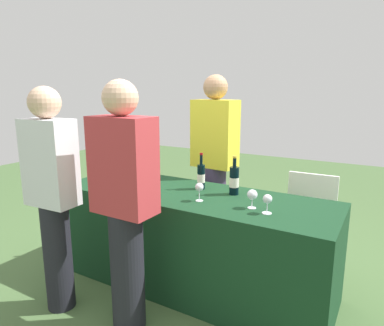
{
  "coord_description": "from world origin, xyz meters",
  "views": [
    {
      "loc": [
        1.34,
        -2.29,
        1.61
      ],
      "look_at": [
        0.0,
        0.0,
        1.05
      ],
      "focal_mm": 32.14,
      "sensor_mm": 36.0,
      "label": 1
    }
  ],
  "objects_px": {
    "wine_bottle_2": "(202,176)",
    "wine_glass_5": "(267,200)",
    "guest_0": "(52,192)",
    "wine_bottle_0": "(117,164)",
    "wine_glass_3": "(199,188)",
    "wine_glass_1": "(121,174)",
    "wine_glass_0": "(108,174)",
    "menu_board": "(310,216)",
    "wine_glass_4": "(252,195)",
    "wine_bottle_1": "(151,169)",
    "server_pouring": "(215,158)",
    "wine_glass_2": "(152,180)",
    "guest_1": "(125,201)",
    "wine_bottle_3": "(234,180)"
  },
  "relations": [
    {
      "from": "wine_bottle_2",
      "to": "guest_0",
      "type": "xyz_separation_m",
      "value": [
        -0.71,
        -0.92,
        -0.01
      ]
    },
    {
      "from": "wine_glass_5",
      "to": "guest_1",
      "type": "bearing_deg",
      "value": -145.89
    },
    {
      "from": "wine_bottle_0",
      "to": "menu_board",
      "type": "relative_size",
      "value": 0.38
    },
    {
      "from": "wine_glass_0",
      "to": "wine_glass_4",
      "type": "bearing_deg",
      "value": 2.87
    },
    {
      "from": "wine_glass_3",
      "to": "wine_bottle_2",
      "type": "bearing_deg",
      "value": 115.77
    },
    {
      "from": "wine_glass_2",
      "to": "guest_0",
      "type": "relative_size",
      "value": 0.09
    },
    {
      "from": "wine_bottle_3",
      "to": "guest_1",
      "type": "relative_size",
      "value": 0.19
    },
    {
      "from": "wine_bottle_1",
      "to": "server_pouring",
      "type": "xyz_separation_m",
      "value": [
        0.39,
        0.53,
        0.05
      ]
    },
    {
      "from": "wine_bottle_0",
      "to": "wine_glass_5",
      "type": "relative_size",
      "value": 2.41
    },
    {
      "from": "guest_0",
      "to": "menu_board",
      "type": "bearing_deg",
      "value": 47.92
    },
    {
      "from": "wine_glass_5",
      "to": "menu_board",
      "type": "bearing_deg",
      "value": 86.45
    },
    {
      "from": "wine_bottle_2",
      "to": "guest_0",
      "type": "relative_size",
      "value": 0.19
    },
    {
      "from": "wine_bottle_1",
      "to": "guest_1",
      "type": "height_order",
      "value": "guest_1"
    },
    {
      "from": "wine_glass_1",
      "to": "wine_glass_0",
      "type": "bearing_deg",
      "value": -145.08
    },
    {
      "from": "wine_glass_0",
      "to": "guest_1",
      "type": "height_order",
      "value": "guest_1"
    },
    {
      "from": "guest_1",
      "to": "wine_glass_4",
      "type": "bearing_deg",
      "value": 42.22
    },
    {
      "from": "wine_bottle_0",
      "to": "wine_glass_0",
      "type": "bearing_deg",
      "value": -61.35
    },
    {
      "from": "wine_bottle_1",
      "to": "server_pouring",
      "type": "height_order",
      "value": "server_pouring"
    },
    {
      "from": "wine_bottle_3",
      "to": "wine_glass_3",
      "type": "xyz_separation_m",
      "value": [
        -0.16,
        -0.29,
        -0.01
      ]
    },
    {
      "from": "guest_0",
      "to": "wine_bottle_3",
      "type": "bearing_deg",
      "value": 39.27
    },
    {
      "from": "guest_0",
      "to": "wine_bottle_0",
      "type": "bearing_deg",
      "value": 100.61
    },
    {
      "from": "wine_glass_2",
      "to": "wine_glass_5",
      "type": "bearing_deg",
      "value": -0.09
    },
    {
      "from": "wine_bottle_0",
      "to": "wine_bottle_3",
      "type": "bearing_deg",
      "value": -0.08
    },
    {
      "from": "wine_bottle_3",
      "to": "wine_glass_5",
      "type": "xyz_separation_m",
      "value": [
        0.37,
        -0.29,
        -0.02
      ]
    },
    {
      "from": "server_pouring",
      "to": "guest_0",
      "type": "distance_m",
      "value": 1.57
    },
    {
      "from": "wine_glass_1",
      "to": "wine_glass_2",
      "type": "relative_size",
      "value": 1.0
    },
    {
      "from": "wine_glass_2",
      "to": "server_pouring",
      "type": "bearing_deg",
      "value": 80.46
    },
    {
      "from": "wine_bottle_2",
      "to": "guest_0",
      "type": "height_order",
      "value": "guest_0"
    },
    {
      "from": "wine_glass_0",
      "to": "wine_bottle_2",
      "type": "bearing_deg",
      "value": 22.04
    },
    {
      "from": "wine_glass_0",
      "to": "wine_glass_5",
      "type": "distance_m",
      "value": 1.42
    },
    {
      "from": "menu_board",
      "to": "wine_glass_4",
      "type": "bearing_deg",
      "value": -101.2
    },
    {
      "from": "guest_1",
      "to": "wine_glass_2",
      "type": "bearing_deg",
      "value": 109.3
    },
    {
      "from": "wine_bottle_2",
      "to": "wine_glass_3",
      "type": "xyz_separation_m",
      "value": [
        0.14,
        -0.29,
        -0.01
      ]
    },
    {
      "from": "menu_board",
      "to": "wine_glass_3",
      "type": "bearing_deg",
      "value": -118.38
    },
    {
      "from": "wine_glass_0",
      "to": "wine_bottle_3",
      "type": "bearing_deg",
      "value": 16.13
    },
    {
      "from": "wine_glass_1",
      "to": "wine_glass_3",
      "type": "height_order",
      "value": "wine_glass_1"
    },
    {
      "from": "guest_1",
      "to": "wine_glass_3",
      "type": "bearing_deg",
      "value": 64.98
    },
    {
      "from": "wine_bottle_0",
      "to": "wine_bottle_1",
      "type": "distance_m",
      "value": 0.39
    },
    {
      "from": "wine_glass_4",
      "to": "server_pouring",
      "type": "xyz_separation_m",
      "value": [
        -0.69,
        0.79,
        0.06
      ]
    },
    {
      "from": "wine_glass_1",
      "to": "guest_0",
      "type": "bearing_deg",
      "value": -93.3
    },
    {
      "from": "wine_bottle_2",
      "to": "wine_glass_5",
      "type": "bearing_deg",
      "value": -23.86
    },
    {
      "from": "wine_glass_3",
      "to": "wine_glass_4",
      "type": "distance_m",
      "value": 0.4
    },
    {
      "from": "wine_bottle_0",
      "to": "wine_bottle_2",
      "type": "relative_size",
      "value": 1.05
    },
    {
      "from": "wine_glass_2",
      "to": "wine_glass_4",
      "type": "xyz_separation_m",
      "value": [
        0.83,
        0.05,
        -0.01
      ]
    },
    {
      "from": "wine_bottle_3",
      "to": "server_pouring",
      "type": "xyz_separation_m",
      "value": [
        -0.45,
        0.55,
        0.04
      ]
    },
    {
      "from": "wine_bottle_0",
      "to": "wine_glass_3",
      "type": "relative_size",
      "value": 2.31
    },
    {
      "from": "wine_glass_2",
      "to": "wine_glass_3",
      "type": "bearing_deg",
      "value": 0.34
    },
    {
      "from": "server_pouring",
      "to": "guest_1",
      "type": "relative_size",
      "value": 1.05
    },
    {
      "from": "wine_bottle_1",
      "to": "menu_board",
      "type": "height_order",
      "value": "wine_bottle_1"
    },
    {
      "from": "server_pouring",
      "to": "wine_glass_1",
      "type": "bearing_deg",
      "value": 62.14
    }
  ]
}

